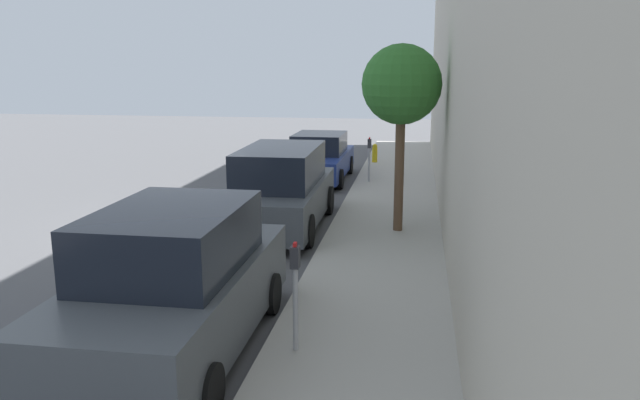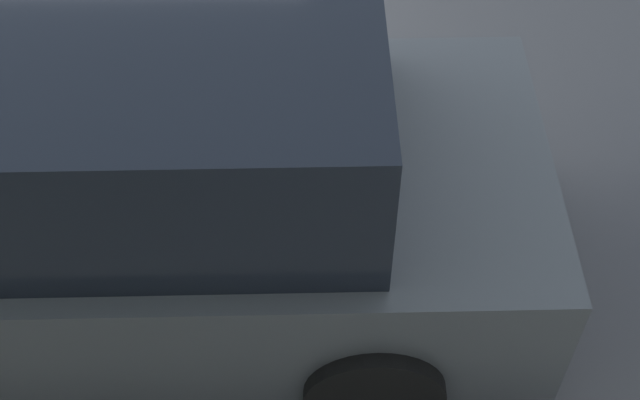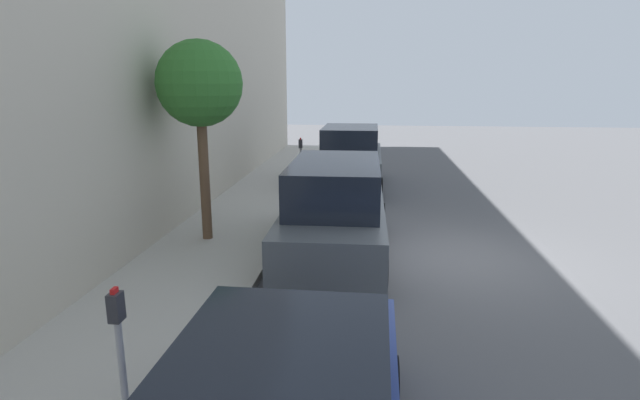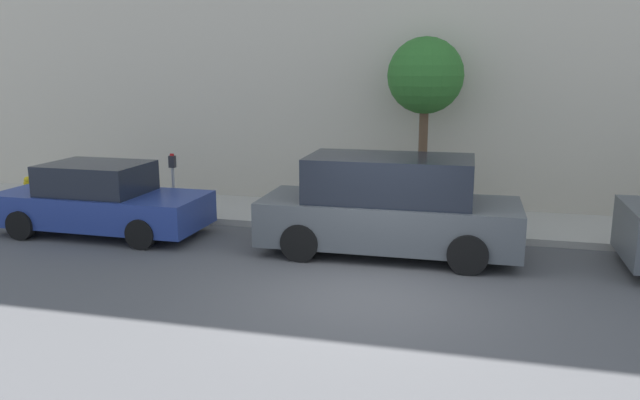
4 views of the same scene
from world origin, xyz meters
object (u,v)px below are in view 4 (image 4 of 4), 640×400
Objects in this scene: parked_minivan_second at (389,207)px; fire_hydrant at (28,190)px; parking_meter_far at (173,176)px; street_tree at (425,77)px; parked_sedan_third at (101,201)px.

parked_minivan_second is 7.14× the size of fire_hydrant.
parking_meter_far reaches higher than fire_hydrant.
parked_sedan_third is at bearing 113.18° from street_tree.
parking_meter_far is (1.72, -0.83, 0.28)m from parked_sedan_third.
parking_meter_far is 2.02× the size of fire_hydrant.
fire_hydrant is at bearing 91.44° from parking_meter_far.
fire_hydrant is (1.62, 3.16, -0.23)m from parked_sedan_third.
street_tree reaches higher than parked_sedan_third.
street_tree reaches higher than parked_minivan_second.
fire_hydrant is (-0.10, 3.99, -0.51)m from parking_meter_far.
fire_hydrant is (1.54, 9.38, -0.43)m from parked_minivan_second.
parking_meter_far is at bearing 100.83° from street_tree.
street_tree is at bearing -66.82° from parked_sedan_third.
fire_hydrant is at bearing 80.65° from parked_minivan_second.
street_tree is 10.22m from fire_hydrant.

